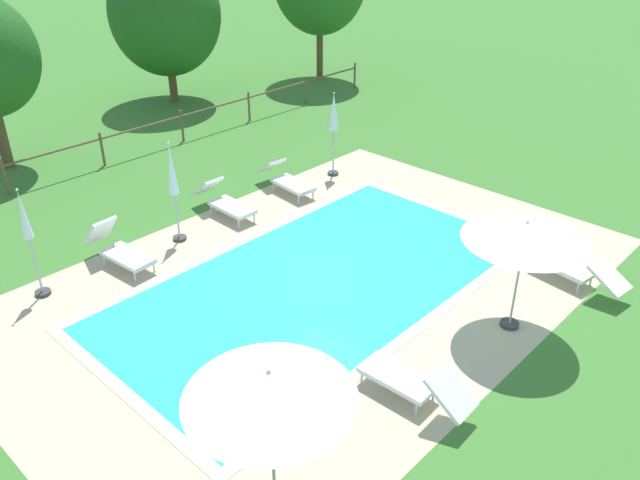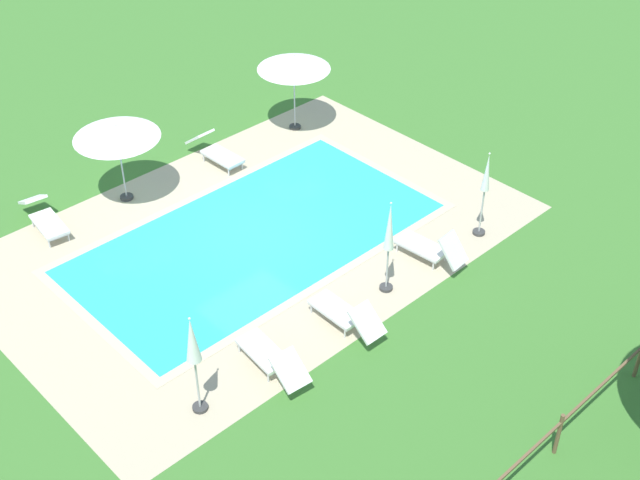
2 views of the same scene
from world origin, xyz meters
TOP-DOWN VIEW (x-y plane):
  - ground_plane at (0.00, 0.00)m, footprint 160.00×160.00m
  - pool_deck_paving at (0.00, 0.00)m, footprint 13.35×8.92m
  - swimming_pool_water at (0.00, 0.00)m, footprint 9.25×4.83m
  - pool_coping_rim at (0.00, 0.00)m, footprint 9.73×5.31m
  - sun_lounger_north_near_steps at (2.77, 3.85)m, footprint 0.81×2.07m
  - sun_lounger_north_mid at (3.67, -4.02)m, footprint 0.86×2.12m
  - sun_lounger_north_far at (0.69, 3.96)m, footprint 0.63×1.98m
  - sun_lounger_north_end at (-2.52, 3.71)m, footprint 0.75×1.89m
  - sun_lounger_south_mid at (-1.57, -3.59)m, footprint 0.67×2.02m
  - patio_umbrella_open_foreground at (-4.56, -3.50)m, footprint 2.18×2.18m
  - patio_umbrella_open_by_bench at (1.38, -3.77)m, footprint 2.27×2.27m
  - patio_umbrella_closed_row_west at (-4.30, 3.85)m, footprint 0.32×0.32m
  - patio_umbrella_closed_row_mid_west at (4.54, 3.70)m, footprint 0.32×0.32m
  - patio_umbrella_closed_row_centre at (-0.94, 3.72)m, footprint 0.32×0.32m
  - perimeter_fence at (0.28, 9.25)m, footprint 23.50×0.08m

SIDE VIEW (x-z plane):
  - ground_plane at x=0.00m, z-range 0.00..0.00m
  - pool_deck_paving at x=0.00m, z-range 0.00..0.01m
  - swimming_pool_water at x=0.00m, z-range 0.00..0.01m
  - pool_coping_rim at x=0.00m, z-range 0.01..0.01m
  - sun_lounger_north_mid at x=3.67m, z-range -0.01..0.73m
  - sun_lounger_north_near_steps at x=2.77m, z-range -0.04..0.77m
  - sun_lounger_south_mid at x=-1.57m, z-range -0.05..0.79m
  - sun_lounger_north_far at x=0.69m, z-range -0.06..0.82m
  - sun_lounger_north_end at x=-2.52m, z-range -0.10..0.90m
  - perimeter_fence at x=0.28m, z-range 0.16..1.21m
  - patio_umbrella_closed_row_west at x=-4.30m, z-range 0.32..2.73m
  - patio_umbrella_closed_row_centre at x=-0.94m, z-range 0.36..2.86m
  - patio_umbrella_closed_row_mid_west at x=4.54m, z-range 0.49..2.96m
  - patio_umbrella_open_by_bench at x=1.38m, z-range 0.92..3.22m
  - patio_umbrella_open_foreground at x=-4.56m, z-range 0.96..3.42m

